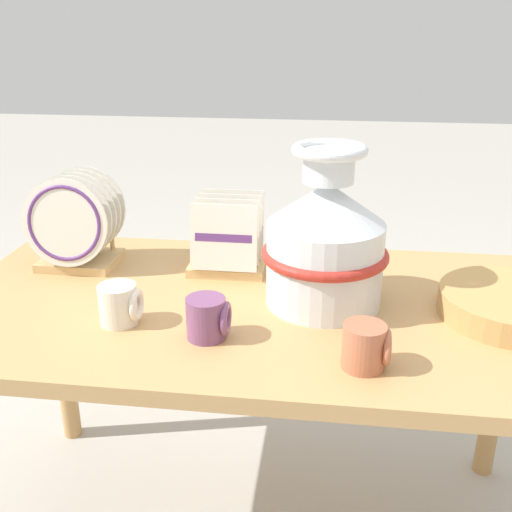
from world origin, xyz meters
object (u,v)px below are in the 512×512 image
at_px(dish_rack_square_plates, 228,245).
at_px(ceramic_vase, 325,240).
at_px(dish_rack_round_plates, 75,227).
at_px(mug_plum_glaze, 208,318).
at_px(mug_cream_glaze, 120,304).
at_px(mug_terracotta_glaze, 366,346).

bearing_deg(dish_rack_square_plates, ceramic_vase, -33.85).
height_order(ceramic_vase, dish_rack_round_plates, ceramic_vase).
xyz_separation_m(ceramic_vase, mug_plum_glaze, (-0.22, -0.19, -0.11)).
relative_size(ceramic_vase, dish_rack_round_plates, 1.48).
height_order(dish_rack_round_plates, dish_rack_square_plates, dish_rack_round_plates).
bearing_deg(mug_plum_glaze, ceramic_vase, 40.66).
xyz_separation_m(ceramic_vase, dish_rack_round_plates, (-0.63, 0.13, -0.04)).
xyz_separation_m(mug_plum_glaze, mug_cream_glaze, (-0.19, 0.04, 0.00)).
distance_m(ceramic_vase, dish_rack_round_plates, 0.64).
height_order(ceramic_vase, mug_terracotta_glaze, ceramic_vase).
bearing_deg(dish_rack_square_plates, dish_rack_round_plates, -175.46).
bearing_deg(mug_cream_glaze, mug_plum_glaze, -10.47).
height_order(mug_terracotta_glaze, mug_cream_glaze, same).
xyz_separation_m(dish_rack_square_plates, mug_cream_glaze, (-0.17, -0.32, -0.02)).
bearing_deg(mug_plum_glaze, mug_terracotta_glaze, -13.02).
distance_m(mug_terracotta_glaze, mug_cream_glaze, 0.51).
bearing_deg(dish_rack_square_plates, mug_terracotta_glaze, -52.39).
relative_size(dish_rack_square_plates, mug_plum_glaze, 2.18).
distance_m(dish_rack_square_plates, mug_cream_glaze, 0.36).
xyz_separation_m(dish_rack_round_plates, mug_plum_glaze, (0.41, -0.32, -0.06)).
bearing_deg(mug_plum_glaze, mug_cream_glaze, 169.53).
relative_size(dish_rack_square_plates, mug_terracotta_glaze, 2.18).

